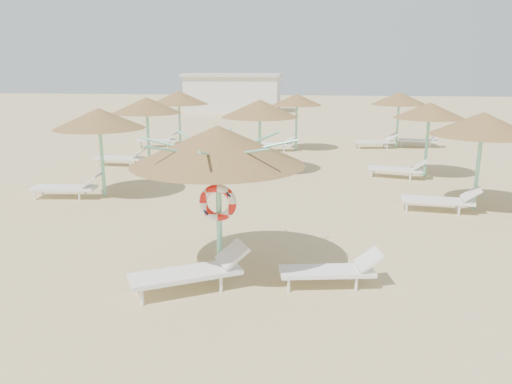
# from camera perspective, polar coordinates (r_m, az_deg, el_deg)

# --- Properties ---
(ground) EXTENTS (120.00, 120.00, 0.00)m
(ground) POSITION_cam_1_polar(r_m,az_deg,el_deg) (9.86, -1.13, -9.16)
(ground) COLOR tan
(ground) RESTS_ON ground
(main_palapa) EXTENTS (3.21, 3.21, 2.88)m
(main_palapa) POSITION_cam_1_polar(r_m,az_deg,el_deg) (9.12, -4.39, 5.27)
(main_palapa) COLOR #7FDDB8
(main_palapa) RESTS_ON ground
(lounger_main_a) EXTENTS (2.15, 1.57, 0.77)m
(lounger_main_a) POSITION_cam_1_polar(r_m,az_deg,el_deg) (9.06, -7.15, -8.94)
(lounger_main_a) COLOR white
(lounger_main_a) RESTS_ON ground
(lounger_main_b) EXTENTS (1.90, 0.85, 0.67)m
(lounger_main_b) POSITION_cam_1_polar(r_m,az_deg,el_deg) (9.28, 8.86, -8.75)
(lounger_main_b) COLOR white
(lounger_main_b) RESTS_ON ground
(palapa_field) EXTENTS (19.55, 13.60, 2.72)m
(palapa_field) POSITION_cam_1_polar(r_m,az_deg,el_deg) (18.97, 6.01, 9.37)
(palapa_field) COLOR #7FDDB8
(palapa_field) RESTS_ON ground
(service_hut) EXTENTS (8.40, 4.40, 3.25)m
(service_hut) POSITION_cam_1_polar(r_m,az_deg,el_deg) (44.61, -2.61, 11.32)
(service_hut) COLOR silver
(service_hut) RESTS_ON ground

